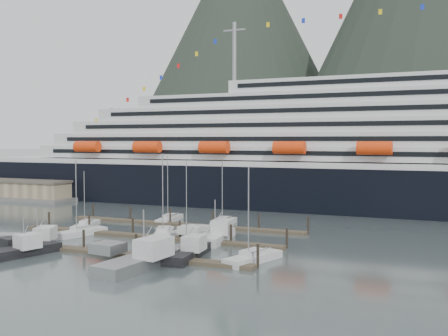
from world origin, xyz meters
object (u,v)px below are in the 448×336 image
(sailboat_c, at_px, (164,234))
(trawler_a, at_px, (37,242))
(trawler_e, at_px, (214,235))
(trawler_c, at_px, (143,259))
(sailboat_e, at_px, (170,219))
(trawler_d, at_px, (186,252))
(sailboat_a, at_px, (81,233))
(sailboat_b, at_px, (87,225))
(warehouse, at_px, (15,189))
(cruise_ship, at_px, (396,158))
(sailboat_h, at_px, (253,259))
(trawler_b, at_px, (24,249))
(sailboat_d, at_px, (190,231))
(sailboat_f, at_px, (224,223))

(sailboat_c, distance_m, trawler_a, 20.07)
(trawler_a, relative_size, trawler_e, 1.05)
(trawler_c, bearing_deg, trawler_a, 85.13)
(sailboat_e, relative_size, trawler_d, 1.17)
(sailboat_a, xyz_separation_m, sailboat_b, (-4.44, 7.12, -0.04))
(warehouse, bearing_deg, sailboat_c, -28.03)
(trawler_a, height_order, trawler_d, trawler_d)
(warehouse, distance_m, sailboat_c, 78.68)
(sailboat_b, height_order, sailboat_c, sailboat_c)
(cruise_ship, distance_m, sailboat_h, 63.57)
(trawler_a, bearing_deg, trawler_b, -178.69)
(sailboat_a, distance_m, sailboat_e, 20.26)
(sailboat_c, bearing_deg, cruise_ship, -57.36)
(sailboat_b, bearing_deg, trawler_a, 178.16)
(trawler_b, height_order, trawler_d, trawler_d)
(sailboat_d, height_order, sailboat_e, sailboat_e)
(sailboat_e, relative_size, trawler_b, 1.27)
(sailboat_b, relative_size, trawler_d, 0.94)
(sailboat_a, bearing_deg, sailboat_b, 47.35)
(cruise_ship, xyz_separation_m, sailboat_b, (-50.58, -47.06, -11.65))
(sailboat_a, height_order, sailboat_f, sailboat_a)
(sailboat_c, relative_size, trawler_b, 1.36)
(sailboat_b, distance_m, sailboat_h, 40.50)
(sailboat_e, bearing_deg, sailboat_a, 153.65)
(sailboat_e, relative_size, trawler_c, 0.84)
(warehouse, height_order, sailboat_h, sailboat_h)
(warehouse, bearing_deg, trawler_a, -42.81)
(sailboat_a, bearing_deg, trawler_a, -163.11)
(sailboat_e, bearing_deg, sailboat_c, -162.40)
(trawler_c, bearing_deg, warehouse, 59.80)
(sailboat_c, relative_size, trawler_d, 1.25)
(sailboat_h, distance_m, trawler_c, 14.40)
(cruise_ship, xyz_separation_m, trawler_a, (-45.86, -64.96, -11.19))
(cruise_ship, xyz_separation_m, sailboat_f, (-28.05, -34.95, -11.62))
(sailboat_a, relative_size, sailboat_c, 0.95)
(sailboat_h, bearing_deg, trawler_b, 123.81)
(sailboat_b, bearing_deg, sailboat_d, -101.54)
(sailboat_b, relative_size, trawler_b, 1.02)
(warehouse, relative_size, sailboat_d, 3.45)
(sailboat_a, bearing_deg, sailboat_f, -27.85)
(cruise_ship, bearing_deg, trawler_d, -109.28)
(sailboat_f, bearing_deg, sailboat_a, 131.77)
(trawler_d, bearing_deg, sailboat_d, 18.93)
(sailboat_a, xyz_separation_m, sailboat_h, (33.51, -7.04, 0.00))
(sailboat_f, relative_size, trawler_c, 0.80)
(sailboat_e, relative_size, trawler_e, 1.16)
(trawler_c, bearing_deg, sailboat_c, 28.05)
(sailboat_d, distance_m, trawler_e, 8.49)
(trawler_d, bearing_deg, sailboat_b, 55.27)
(sailboat_b, relative_size, sailboat_h, 0.82)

